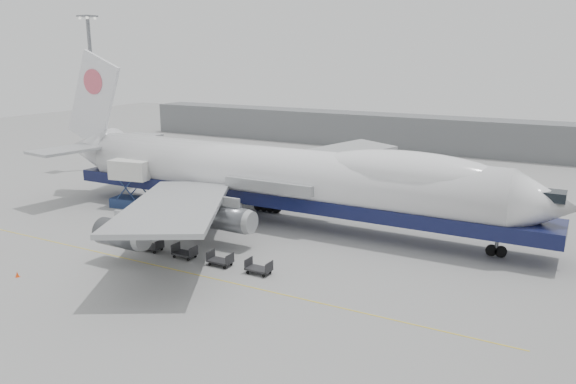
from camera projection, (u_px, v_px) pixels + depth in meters
The scene contains 12 objects.
ground at pixel (217, 251), 56.75m from camera, with size 260.00×260.00×0.00m, color gray.
apron_line at pixel (179, 271), 51.64m from camera, with size 60.00×0.15×0.01m, color gold.
hangar at pixel (370, 130), 120.17m from camera, with size 110.00×8.00×7.00m, color slate.
floodlight_mast at pixel (93, 85), 93.32m from camera, with size 2.40×2.40×25.43m.
airliner at pixel (281, 175), 65.31m from camera, with size 67.00×55.30×19.98m.
catering_truck at pixel (132, 181), 72.19m from camera, with size 5.98×4.54×6.23m.
traffic_cone at pixel (17, 274), 50.14m from camera, with size 0.35×0.35×0.52m.
dolly_0 at pixel (120, 239), 58.73m from camera, with size 2.30×1.35×1.30m.
dolly_1 at pixel (151, 246), 56.75m from camera, with size 2.30×1.35×1.30m.
dolly_2 at pixel (185, 253), 54.77m from camera, with size 2.30×1.35×1.30m.
dolly_3 at pixel (220, 260), 52.79m from camera, with size 2.30×1.35×1.30m.
dolly_4 at pixel (259, 268), 50.80m from camera, with size 2.30×1.35×1.30m.
Camera 1 is at (32.05, -43.61, 19.46)m, focal length 35.00 mm.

